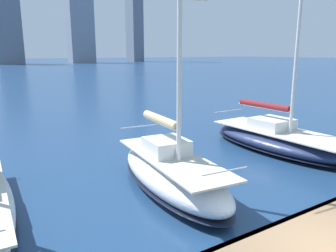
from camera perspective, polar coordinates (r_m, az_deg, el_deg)
dock_pier at (r=8.79m, az=25.14°, el=-18.59°), size 28.00×2.80×0.60m
sailboat_maroon at (r=17.80m, az=18.65°, el=-2.03°), size 3.20×8.39×11.78m
sailboat_tan at (r=11.91m, az=0.60°, el=-7.87°), size 2.97×7.01×10.06m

